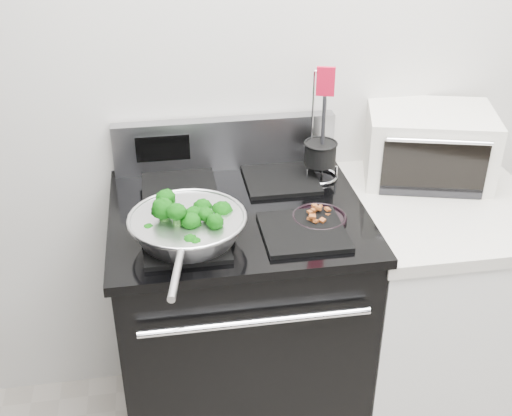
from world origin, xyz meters
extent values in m
cube|color=silver|center=(0.00, 1.75, 1.35)|extent=(4.00, 0.02, 2.70)
cube|color=black|center=(-0.30, 1.41, 0.46)|extent=(0.76, 0.66, 0.92)
cube|color=black|center=(-0.30, 1.41, 0.94)|extent=(0.79, 0.69, 0.03)
cube|color=#99999E|center=(-0.30, 1.72, 1.04)|extent=(0.76, 0.05, 0.18)
cube|color=black|center=(-0.47, 1.24, 0.96)|extent=(0.24, 0.24, 0.01)
cube|color=black|center=(-0.13, 1.24, 0.96)|extent=(0.24, 0.24, 0.01)
cube|color=black|center=(-0.47, 1.58, 0.96)|extent=(0.24, 0.24, 0.01)
cube|color=black|center=(-0.13, 1.58, 0.96)|extent=(0.24, 0.24, 0.01)
cube|color=white|center=(0.39, 1.41, 0.44)|extent=(0.60, 0.66, 0.88)
cube|color=beige|center=(0.39, 1.41, 0.90)|extent=(0.62, 0.68, 0.04)
torus|color=silver|center=(-0.46, 1.25, 1.03)|extent=(0.34, 0.34, 0.01)
cylinder|color=silver|center=(-0.51, 0.99, 1.03)|extent=(0.05, 0.20, 0.02)
cylinder|color=black|center=(-0.06, 1.31, 0.95)|extent=(0.17, 0.17, 0.01)
cylinder|color=black|center=(0.00, 1.58, 1.04)|extent=(0.11, 0.11, 0.07)
cylinder|color=black|center=(0.00, 1.58, 1.13)|extent=(0.02, 0.02, 0.23)
cube|color=red|center=(0.00, 1.58, 1.29)|extent=(0.06, 0.03, 0.10)
cube|color=silver|center=(0.39, 1.60, 1.04)|extent=(0.48, 0.41, 0.24)
cube|color=black|center=(0.39, 1.44, 1.03)|extent=(0.32, 0.09, 0.17)
camera|label=1|loc=(-0.52, -0.30, 1.94)|focal=45.00mm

